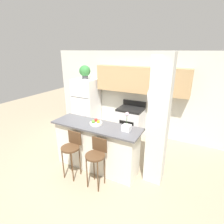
# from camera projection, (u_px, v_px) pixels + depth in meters

# --- Properties ---
(ground_plane) EXTENTS (14.00, 14.00, 0.00)m
(ground_plane) POSITION_uv_depth(u_px,v_px,m) (97.00, 166.00, 4.07)
(ground_plane) COLOR gray
(wall_back) EXTENTS (5.60, 0.38, 2.55)m
(wall_back) POSITION_uv_depth(u_px,v_px,m) (136.00, 88.00, 5.27)
(wall_back) COLOR silver
(wall_back) RESTS_ON ground_plane
(pillar_right) EXTENTS (0.38, 0.33, 2.55)m
(pillar_right) POSITION_uv_depth(u_px,v_px,m) (158.00, 122.00, 3.28)
(pillar_right) COLOR silver
(pillar_right) RESTS_ON ground_plane
(counter_bar) EXTENTS (1.99, 0.62, 1.06)m
(counter_bar) POSITION_uv_depth(u_px,v_px,m) (96.00, 146.00, 3.89)
(counter_bar) COLOR silver
(counter_bar) RESTS_ON ground_plane
(refrigerator) EXTENTS (0.74, 0.72, 1.68)m
(refrigerator) POSITION_uv_depth(u_px,v_px,m) (87.00, 104.00, 5.93)
(refrigerator) COLOR white
(refrigerator) RESTS_ON ground_plane
(stove_range) EXTENTS (0.75, 0.63, 1.07)m
(stove_range) POSITION_uv_depth(u_px,v_px,m) (130.00, 122.00, 5.40)
(stove_range) COLOR silver
(stove_range) RESTS_ON ground_plane
(bar_stool_left) EXTENTS (0.38, 0.38, 0.99)m
(bar_stool_left) POSITION_uv_depth(u_px,v_px,m) (72.00, 148.00, 3.59)
(bar_stool_left) COLOR #4C331E
(bar_stool_left) RESTS_ON ground_plane
(bar_stool_right) EXTENTS (0.38, 0.38, 0.99)m
(bar_stool_right) POSITION_uv_depth(u_px,v_px,m) (96.00, 156.00, 3.33)
(bar_stool_right) COLOR #4C331E
(bar_stool_right) RESTS_ON ground_plane
(potted_plant_on_fridge) EXTENTS (0.35, 0.35, 0.43)m
(potted_plant_on_fridge) POSITION_uv_depth(u_px,v_px,m) (85.00, 71.00, 5.56)
(potted_plant_on_fridge) COLOR #4C4C51
(potted_plant_on_fridge) RESTS_ON refrigerator
(orchid_vase) EXTENTS (0.16, 0.16, 0.39)m
(orchid_vase) POSITION_uv_depth(u_px,v_px,m) (127.00, 126.00, 3.42)
(orchid_vase) COLOR white
(orchid_vase) RESTS_ON counter_bar
(fruit_bowl) EXTENTS (0.26, 0.26, 0.12)m
(fruit_bowl) POSITION_uv_depth(u_px,v_px,m) (96.00, 123.00, 3.73)
(fruit_bowl) COLOR silver
(fruit_bowl) RESTS_ON counter_bar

